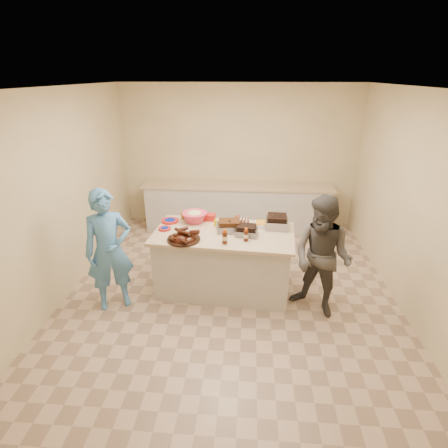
# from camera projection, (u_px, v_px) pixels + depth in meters

# --- Properties ---
(room) EXTENTS (4.50, 5.00, 2.70)m
(room) POSITION_uv_depth(u_px,v_px,m) (230.00, 290.00, 4.99)
(room) COLOR beige
(room) RESTS_ON ground
(back_counter) EXTENTS (3.60, 0.64, 0.90)m
(back_counter) POSITION_uv_depth(u_px,v_px,m) (237.00, 206.00, 6.82)
(back_counter) COLOR beige
(back_counter) RESTS_ON ground
(island) EXTENTS (1.94, 1.12, 0.88)m
(island) POSITION_uv_depth(u_px,v_px,m) (224.00, 288.00, 5.03)
(island) COLOR beige
(island) RESTS_ON ground
(rib_platter) EXTENTS (0.44, 0.44, 0.17)m
(rib_platter) POSITION_uv_depth(u_px,v_px,m) (184.00, 240.00, 4.46)
(rib_platter) COLOR #391309
(rib_platter) RESTS_ON island
(pulled_pork_tray) EXTENTS (0.35, 0.28, 0.10)m
(pulled_pork_tray) POSITION_uv_depth(u_px,v_px,m) (229.00, 231.00, 4.72)
(pulled_pork_tray) COLOR #47230F
(pulled_pork_tray) RESTS_ON island
(brisket_tray) EXTENTS (0.31, 0.27, 0.08)m
(brisket_tray) POSITION_uv_depth(u_px,v_px,m) (246.00, 235.00, 4.60)
(brisket_tray) COLOR black
(brisket_tray) RESTS_ON island
(roasting_pan) EXTENTS (0.32, 0.32, 0.12)m
(roasting_pan) POSITION_uv_depth(u_px,v_px,m) (276.00, 227.00, 4.83)
(roasting_pan) COLOR gray
(roasting_pan) RESTS_ON island
(coleslaw_bowl) EXTENTS (0.39, 0.39, 0.25)m
(coleslaw_bowl) POSITION_uv_depth(u_px,v_px,m) (195.00, 222.00, 5.00)
(coleslaw_bowl) COLOR #C9344F
(coleslaw_bowl) RESTS_ON island
(sausage_plate) EXTENTS (0.30, 0.30, 0.05)m
(sausage_plate) POSITION_uv_depth(u_px,v_px,m) (242.00, 222.00, 4.99)
(sausage_plate) COLOR silver
(sausage_plate) RESTS_ON island
(mac_cheese_dish) EXTENTS (0.27, 0.20, 0.07)m
(mac_cheese_dish) POSITION_uv_depth(u_px,v_px,m) (265.00, 227.00, 4.85)
(mac_cheese_dish) COLOR orange
(mac_cheese_dish) RESTS_ON island
(bbq_bottle_a) EXTENTS (0.07, 0.07, 0.19)m
(bbq_bottle_a) POSITION_uv_depth(u_px,v_px,m) (225.00, 243.00, 4.37)
(bbq_bottle_a) COLOR #3E180A
(bbq_bottle_a) RESTS_ON island
(bbq_bottle_b) EXTENTS (0.06, 0.06, 0.18)m
(bbq_bottle_b) POSITION_uv_depth(u_px,v_px,m) (246.00, 241.00, 4.44)
(bbq_bottle_b) COLOR #3E180A
(bbq_bottle_b) RESTS_ON island
(mustard_bottle) EXTENTS (0.05, 0.05, 0.11)m
(mustard_bottle) POSITION_uv_depth(u_px,v_px,m) (215.00, 226.00, 4.87)
(mustard_bottle) COLOR #EDCF00
(mustard_bottle) RESTS_ON island
(sauce_bowl) EXTENTS (0.15, 0.06, 0.14)m
(sauce_bowl) POSITION_uv_depth(u_px,v_px,m) (221.00, 228.00, 4.81)
(sauce_bowl) COLOR silver
(sauce_bowl) RESTS_ON island
(plate_stack_large) EXTENTS (0.26, 0.26, 0.03)m
(plate_stack_large) POSITION_uv_depth(u_px,v_px,m) (170.00, 222.00, 5.01)
(plate_stack_large) COLOR #A61813
(plate_stack_large) RESTS_ON island
(plate_stack_small) EXTENTS (0.18, 0.18, 0.02)m
(plate_stack_small) POSITION_uv_depth(u_px,v_px,m) (165.00, 229.00, 4.76)
(plate_stack_small) COLOR #A61813
(plate_stack_small) RESTS_ON island
(plastic_cup) EXTENTS (0.10, 0.10, 0.10)m
(plastic_cup) POSITION_uv_depth(u_px,v_px,m) (184.00, 218.00, 5.13)
(plastic_cup) COLOR #A86915
(plastic_cup) RESTS_ON island
(basket_stack) EXTENTS (0.18, 0.14, 0.09)m
(basket_stack) POSITION_uv_depth(u_px,v_px,m) (209.00, 220.00, 5.07)
(basket_stack) COLOR #A61813
(basket_stack) RESTS_ON island
(guest_blue) EXTENTS (1.25, 1.70, 0.38)m
(guest_blue) POSITION_uv_depth(u_px,v_px,m) (117.00, 304.00, 4.69)
(guest_blue) COLOR #4988C5
(guest_blue) RESTS_ON ground
(guest_gray) EXTENTS (1.53, 1.70, 0.59)m
(guest_gray) POSITION_uv_depth(u_px,v_px,m) (315.00, 310.00, 4.56)
(guest_gray) COLOR #4C4945
(guest_gray) RESTS_ON ground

